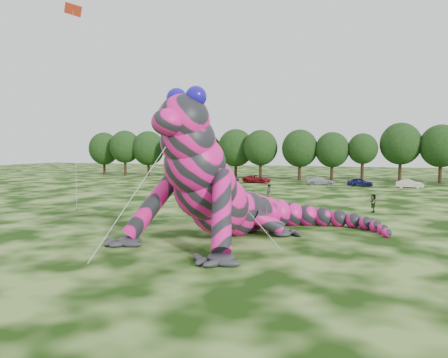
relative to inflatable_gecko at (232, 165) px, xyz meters
name	(u,v)px	position (x,y,z in m)	size (l,w,h in m)	color
ground	(307,256)	(5.96, -4.36, -4.92)	(240.00, 240.00, 0.00)	#16330A
inflatable_gecko	(232,165)	(0.00, 0.00, 0.00)	(16.56, 19.66, 9.83)	#DF127C
flying_kite	(73,27)	(-15.34, 2.94, 11.53)	(3.55, 3.78, 18.67)	red
tree_0	(104,154)	(-48.60, 54.87, -0.16)	(6.91, 6.22, 9.51)	black
tree_1	(125,153)	(-42.40, 53.69, -0.01)	(6.74, 6.07, 9.81)	black
tree_2	(148,153)	(-37.06, 54.40, -0.09)	(7.04, 6.34, 9.64)	black
tree_3	(176,154)	(-29.76, 52.71, -0.19)	(5.81, 5.23, 9.44)	black
tree_4	(206,155)	(-23.68, 54.35, -0.39)	(6.22, 5.60, 9.06)	black
tree_5	(236,154)	(-17.17, 54.08, -0.02)	(7.16, 6.44, 9.80)	black
tree_6	(261,155)	(-11.60, 52.32, -0.17)	(6.52, 5.86, 9.49)	black
tree_7	(300,155)	(-4.12, 52.44, -0.18)	(6.68, 6.01, 9.48)	black
tree_8	(332,157)	(1.74, 52.63, -0.44)	(6.14, 5.53, 8.94)	black
tree_9	(362,157)	(7.02, 52.99, -0.58)	(5.27, 4.74, 8.68)	black
tree_10	(400,152)	(13.36, 54.22, 0.34)	(7.09, 6.38, 10.50)	black
tree_11	(441,154)	(19.74, 53.83, 0.12)	(7.01, 6.31, 10.07)	black
car_0	(178,178)	(-24.12, 41.93, -4.26)	(1.54, 3.82, 1.30)	silver
car_1	(225,178)	(-15.66, 43.47, -4.16)	(1.60, 4.60, 1.51)	black
car_2	(257,179)	(-10.09, 44.14, -4.23)	(2.26, 4.90, 1.36)	maroon
car_3	(320,181)	(0.82, 43.32, -4.25)	(1.86, 4.56, 1.32)	#AAAFB4
car_4	(360,182)	(7.06, 42.74, -4.24)	(1.60, 3.97, 1.35)	#13164C
car_5	(409,184)	(14.23, 42.51, -4.27)	(1.36, 3.90, 1.29)	silver
spectator_1	(269,192)	(-2.54, 21.85, -4.06)	(0.83, 0.65, 1.72)	gray
spectator_5	(373,203)	(9.31, 14.60, -4.06)	(1.59, 0.51, 1.71)	gray
spectator_4	(205,185)	(-13.31, 27.94, -4.12)	(0.78, 0.51, 1.59)	gray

